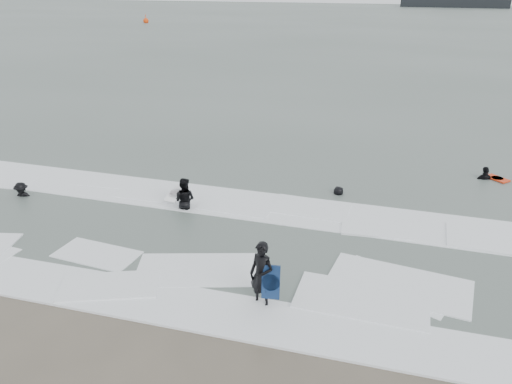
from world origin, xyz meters
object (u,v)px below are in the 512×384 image
(surfer_wading, at_px, (185,209))
(surfer_right_near, at_px, (484,180))
(buoy, at_px, (146,21))
(vessel_horizon, at_px, (454,2))
(surfer_right_far, at_px, (338,195))
(surfer_centre, at_px, (261,305))
(surfer_breaker, at_px, (23,198))

(surfer_wading, relative_size, surfer_right_near, 1.04)
(buoy, bearing_deg, vessel_horizon, 50.07)
(surfer_right_far, bearing_deg, surfer_right_near, 159.73)
(surfer_centre, xyz_separation_m, surfer_right_near, (6.83, 11.49, 0.00))
(surfer_wading, height_order, surfer_right_near, surfer_wading)
(surfer_right_near, height_order, vessel_horizon, vessel_horizon)
(surfer_breaker, relative_size, surfer_right_far, 1.00)
(surfer_centre, height_order, surfer_wading, surfer_centre)
(surfer_right_near, height_order, surfer_right_far, surfer_right_near)
(surfer_wading, distance_m, surfer_right_far, 6.21)
(surfer_right_far, distance_m, buoy, 83.28)
(vessel_horizon, bearing_deg, surfer_breaker, -99.65)
(surfer_breaker, distance_m, buoy, 80.81)
(surfer_centre, xyz_separation_m, surfer_right_far, (0.95, 7.98, 0.00))
(surfer_centre, height_order, surfer_right_near, surfer_centre)
(surfer_centre, bearing_deg, surfer_wading, 151.35)
(surfer_wading, distance_m, buoy, 83.01)
(surfer_breaker, xyz_separation_m, surfer_right_near, (18.00, 7.43, 0.00))
(surfer_wading, height_order, buoy, buoy)
(surfer_centre, bearing_deg, surfer_right_near, 78.58)
(surfer_right_near, bearing_deg, surfer_centre, 42.06)
(surfer_wading, distance_m, vessel_horizon, 142.96)
(surfer_centre, bearing_deg, vessel_horizon, 104.22)
(surfer_wading, bearing_deg, surfer_right_near, -152.84)
(surfer_wading, bearing_deg, vessel_horizon, -99.76)
(surfer_right_near, distance_m, vessel_horizon, 135.52)
(surfer_centre, bearing_deg, surfer_breaker, 179.34)
(surfer_breaker, bearing_deg, buoy, 104.49)
(surfer_breaker, bearing_deg, vessel_horizon, 70.10)
(vessel_horizon, bearing_deg, surfer_right_near, -92.66)
(surfer_right_near, distance_m, buoy, 83.88)
(surfer_wading, height_order, surfer_breaker, surfer_wading)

